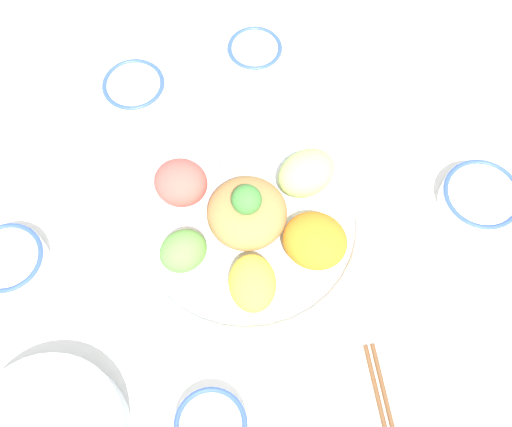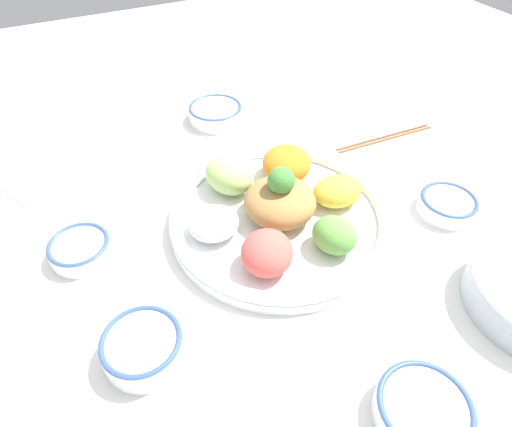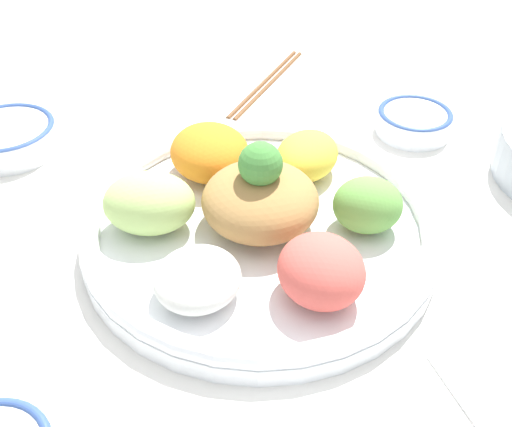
# 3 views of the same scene
# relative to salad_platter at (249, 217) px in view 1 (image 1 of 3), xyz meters

# --- Properties ---
(ground_plane) EXTENTS (2.40, 2.40, 0.00)m
(ground_plane) POSITION_rel_salad_platter_xyz_m (-0.00, 0.03, -0.03)
(ground_plane) COLOR white
(salad_platter) EXTENTS (0.36, 0.36, 0.12)m
(salad_platter) POSITION_rel_salad_platter_xyz_m (0.00, 0.00, 0.00)
(salad_platter) COLOR white
(salad_platter) RESTS_ON ground_plane
(sauce_bowl_red) EXTENTS (0.09, 0.09, 0.03)m
(sauce_bowl_red) POSITION_rel_salad_platter_xyz_m (0.31, -0.07, -0.01)
(sauce_bowl_red) COLOR white
(sauce_bowl_red) RESTS_ON ground_plane
(rice_bowl_blue) EXTENTS (0.10, 0.10, 0.04)m
(rice_bowl_blue) POSITION_rel_salad_platter_xyz_m (0.27, 0.14, -0.01)
(rice_bowl_blue) COLOR white
(rice_bowl_blue) RESTS_ON ground_plane
(sauce_bowl_dark) EXTENTS (0.11, 0.11, 0.04)m
(sauce_bowl_dark) POSITION_rel_salad_platter_xyz_m (0.00, 0.36, -0.01)
(sauce_bowl_dark) COLOR white
(sauce_bowl_dark) RESTS_ON ground_plane
(rice_bowl_plain) EXTENTS (0.10, 0.10, 0.03)m
(rice_bowl_plain) POSITION_rel_salad_platter_xyz_m (-0.28, 0.10, -0.01)
(rice_bowl_plain) COLOR white
(rice_bowl_plain) RESTS_ON ground_plane
(sauce_bowl_far) EXTENTS (0.12, 0.12, 0.04)m
(sauce_bowl_far) POSITION_rel_salad_platter_xyz_m (-0.03, -0.35, -0.01)
(sauce_bowl_far) COLOR white
(sauce_bowl_far) RESTS_ON ground_plane
(serving_spoon_main) EXTENTS (0.08, 0.13, 0.01)m
(serving_spoon_main) POSITION_rel_salad_platter_xyz_m (0.38, -0.25, -0.03)
(serving_spoon_main) COLOR white
(serving_spoon_main) RESTS_ON ground_plane
(serving_spoon_extra) EXTENTS (0.11, 0.11, 0.01)m
(serving_spoon_extra) POSITION_rel_salad_platter_xyz_m (0.14, 0.26, -0.03)
(serving_spoon_extra) COLOR white
(serving_spoon_extra) RESTS_ON ground_plane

